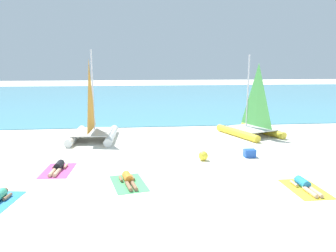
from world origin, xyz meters
TOP-DOWN VIEW (x-y plane):
  - ground_plane at (0.00, 10.00)m, footprint 120.00×120.00m
  - ocean_water at (0.00, 30.67)m, footprint 120.00×40.00m
  - sailboat_yellow at (5.24, 7.58)m, footprint 3.37×4.16m
  - sailboat_white at (-3.91, 7.42)m, footprint 2.57×3.88m
  - towel_center_left at (-4.70, 2.13)m, footprint 1.19×1.95m
  - sunbather_center_left at (-4.70, 2.19)m, footprint 0.56×1.57m
  - towel_center_right at (-1.88, 0.40)m, footprint 1.47×2.09m
  - sunbather_center_right at (-1.89, 0.47)m, footprint 0.71×1.56m
  - towel_rightmost at (4.10, -0.76)m, footprint 1.12×1.91m
  - sunbather_rightmost at (4.10, -0.70)m, footprint 0.54×1.56m
  - beach_ball at (1.35, 2.88)m, footprint 0.41×0.41m
  - cooler_box at (3.56, 3.17)m, footprint 0.50×0.36m

SIDE VIEW (x-z plane):
  - ground_plane at x=0.00m, z-range 0.00..0.00m
  - towel_center_left at x=-4.70m, z-range 0.00..0.01m
  - towel_center_right at x=-1.88m, z-range 0.00..0.01m
  - towel_rightmost at x=4.10m, z-range 0.00..0.01m
  - ocean_water at x=0.00m, z-range 0.00..0.05m
  - sunbather_center_left at x=-4.70m, z-range -0.02..0.28m
  - sunbather_center_right at x=-1.89m, z-range -0.02..0.28m
  - sunbather_rightmost at x=4.10m, z-range -0.02..0.28m
  - cooler_box at x=3.56m, z-range 0.00..0.36m
  - beach_ball at x=1.35m, z-range 0.00..0.41m
  - sailboat_yellow at x=5.24m, z-range -1.65..3.04m
  - sailboat_white at x=-3.91m, z-range -1.73..3.20m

